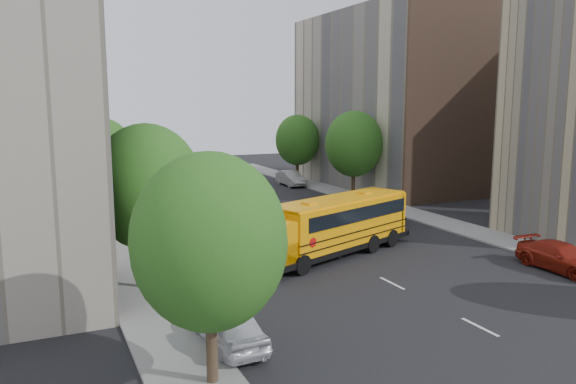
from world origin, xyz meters
TOP-DOWN VIEW (x-y plane):
  - ground at (0.00, 0.00)m, footprint 120.00×120.00m
  - sidewalk_left at (-11.50, 5.00)m, footprint 3.00×80.00m
  - sidewalk_right at (11.50, 5.00)m, footprint 3.00×80.00m
  - lane_markings at (0.00, 10.00)m, footprint 0.15×64.00m
  - building_left_redbrick at (-18.00, 28.00)m, footprint 10.00×15.00m
  - building_right_far at (18.00, 20.00)m, footprint 10.00×22.00m
  - building_right_sidewall at (18.00, 9.00)m, footprint 10.10×0.30m
  - street_tree_0 at (-11.00, -14.00)m, footprint 4.80×4.80m
  - street_tree_1 at (-11.00, -4.00)m, footprint 5.12×5.12m
  - street_tree_2 at (-11.00, 14.00)m, footprint 4.99×4.99m
  - street_tree_4 at (11.00, 14.00)m, footprint 5.25×5.25m
  - street_tree_5 at (11.00, 26.00)m, footprint 4.86×4.86m
  - school_bus at (-0.35, -2.40)m, footprint 12.25×6.92m
  - safari_truck at (6.02, 3.70)m, footprint 5.43×2.42m
  - parked_car_0 at (-9.60, -11.45)m, footprint 1.98×4.50m
  - parked_car_1 at (-9.60, 12.86)m, footprint 2.06×4.77m
  - parked_car_2 at (-9.60, 25.20)m, footprint 3.18×5.89m
  - parked_car_3 at (9.37, -9.96)m, footprint 2.10×5.09m
  - parked_car_5 at (9.25, 23.94)m, footprint 1.72×4.80m

SIDE VIEW (x-z plane):
  - ground at x=0.00m, z-range 0.00..0.00m
  - lane_markings at x=0.00m, z-range 0.00..0.01m
  - sidewalk_left at x=-11.50m, z-range 0.00..0.12m
  - sidewalk_right at x=11.50m, z-range 0.00..0.12m
  - parked_car_3 at x=9.37m, z-range 0.00..1.47m
  - parked_car_0 at x=-9.60m, z-range 0.00..1.51m
  - parked_car_1 at x=-9.60m, z-range 0.00..1.53m
  - parked_car_2 at x=-9.60m, z-range 0.00..1.57m
  - parked_car_5 at x=9.25m, z-range 0.00..1.57m
  - safari_truck at x=6.02m, z-range 0.07..2.32m
  - school_bus at x=-0.35m, z-range 0.20..3.61m
  - street_tree_0 at x=-11.00m, z-range 0.94..8.35m
  - street_tree_5 at x=11.00m, z-range 0.95..8.46m
  - street_tree_2 at x=-11.00m, z-range 0.97..8.68m
  - street_tree_1 at x=-11.00m, z-range 1.00..8.90m
  - street_tree_4 at x=11.00m, z-range 1.02..9.13m
  - building_left_redbrick at x=-18.00m, z-range 0.00..13.00m
  - building_right_far at x=18.00m, z-range 0.00..18.00m
  - building_right_sidewall at x=18.00m, z-range 0.00..18.00m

